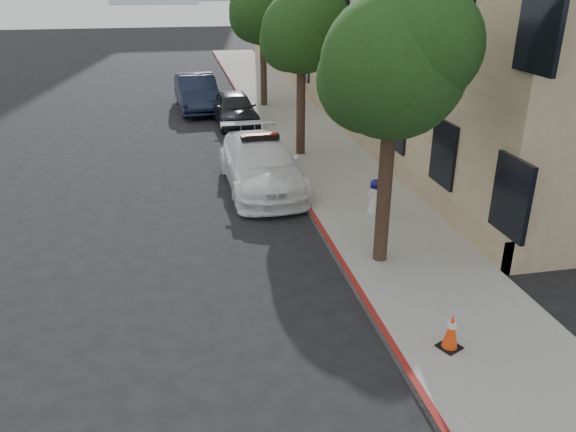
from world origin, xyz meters
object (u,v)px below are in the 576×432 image
Objects in this scene: fire_hydrant at (375,197)px; traffic_cone at (451,331)px; parked_car_mid at (234,108)px; parked_car_far at (197,92)px; police_car at (261,164)px.

traffic_cone is at bearing -106.45° from fire_hydrant.
parked_car_mid reaches higher than fire_hydrant.
fire_hydrant is at bearing -80.37° from parked_car_mid.
parked_car_far is 19.68m from traffic_cone.
fire_hydrant is 5.74m from traffic_cone.
parked_car_mid is 16.38m from traffic_cone.
traffic_cone is (-0.69, -5.70, -0.13)m from fire_hydrant.
police_car reaches higher than parked_car_far.
parked_car_mid is 3.44m from parked_car_far.
police_car is at bearing 102.21° from traffic_cone.
parked_car_far is at bearing 110.70° from parked_car_mid.
traffic_cone is at bearing -84.64° from parked_car_far.
parked_car_far is 14.25m from fire_hydrant.
traffic_cone is at bearing -79.34° from police_car.
parked_car_far reaches higher than traffic_cone.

